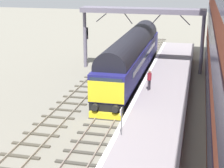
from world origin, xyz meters
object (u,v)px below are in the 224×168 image
Objects in this scene: diesel_locomotive at (131,55)px; waiting_passenger at (149,78)px; signal_post_near at (86,41)px; platform_number_sign at (121,117)px.

waiting_passenger is at bearing -65.91° from diesel_locomotive.
signal_post_near reaches higher than platform_number_sign.
waiting_passenger is (8.32, -10.01, -0.83)m from signal_post_near.
diesel_locomotive is 6.11m from waiting_passenger.
signal_post_near is at bearing 112.74° from platform_number_sign.
diesel_locomotive is at bearing 49.55° from waiting_passenger.
signal_post_near is at bearing 65.21° from waiting_passenger.
platform_number_sign is 8.83m from waiting_passenger.
waiting_passenger is at bearing 87.20° from platform_number_sign.
platform_number_sign is at bearing -67.26° from signal_post_near.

